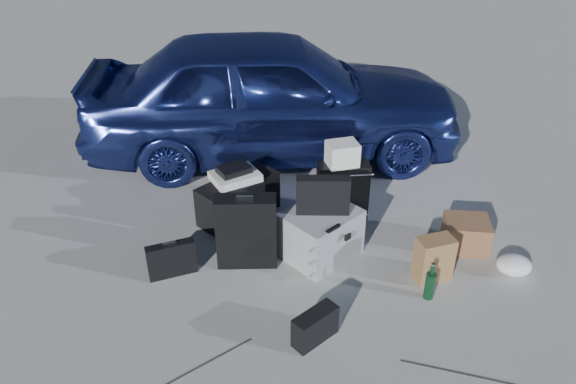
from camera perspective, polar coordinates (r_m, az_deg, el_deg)
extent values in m
plane|color=#A09F9B|center=(4.39, 3.80, -10.66)|extent=(60.00, 60.00, 0.00)
imported|color=#2E3F97|center=(6.15, -1.58, 9.93)|extent=(4.29, 2.59, 1.37)
cube|color=#AEB0B3|center=(4.68, 3.32, -4.25)|extent=(0.72, 0.67, 0.42)
cube|color=black|center=(4.48, 3.56, -0.34)|extent=(0.44, 0.25, 0.32)
cube|color=black|center=(4.59, -11.75, -6.74)|extent=(0.39, 0.10, 0.30)
cube|color=black|center=(4.53, -4.24, -4.03)|extent=(0.52, 0.31, 0.63)
cube|color=black|center=(5.13, 5.55, 0.07)|extent=(0.49, 0.27, 0.56)
cube|color=white|center=(4.94, 5.54, 3.89)|extent=(0.28, 0.23, 0.21)
cube|color=black|center=(5.19, -5.06, -0.67)|extent=(0.83, 0.64, 0.38)
cube|color=white|center=(5.09, -5.39, 1.59)|extent=(0.46, 0.38, 0.07)
cube|color=black|center=(5.06, -5.53, 2.29)|extent=(0.32, 0.26, 0.06)
cube|color=#8D603D|center=(4.59, 14.57, -6.59)|extent=(0.29, 0.18, 0.38)
cube|color=brown|center=(5.03, 17.62, -4.09)|extent=(0.46, 0.44, 0.27)
ellipsoid|color=white|center=(4.91, 21.97, -6.91)|extent=(0.35, 0.33, 0.16)
cube|color=black|center=(3.99, 2.77, -13.48)|extent=(0.37, 0.25, 0.24)
cylinder|color=black|center=(4.42, 14.28, -8.80)|extent=(0.10, 0.10, 0.31)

